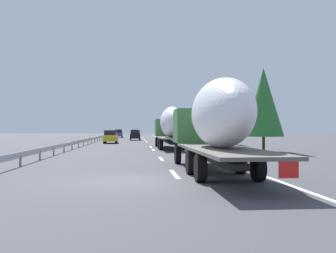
{
  "coord_description": "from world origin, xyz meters",
  "views": [
    {
      "loc": [
        -14.32,
        -0.09,
        1.97
      ],
      "look_at": [
        15.68,
        -2.72,
        2.18
      ],
      "focal_mm": 40.1,
      "sensor_mm": 36.0,
      "label": 1
    }
  ],
  "objects_px": {
    "truck_trailing": "(214,121)",
    "car_black_suv": "(135,135)",
    "car_blue_sedan": "(119,134)",
    "road_sign": "(176,127)",
    "truck_lead": "(171,125)",
    "car_red_compact": "(134,133)",
    "car_yellow_coupe": "(111,137)"
  },
  "relations": [
    {
      "from": "truck_lead",
      "to": "road_sign",
      "type": "bearing_deg",
      "value": -7.7
    },
    {
      "from": "car_yellow_coupe",
      "to": "truck_trailing",
      "type": "bearing_deg",
      "value": -169.16
    },
    {
      "from": "truck_trailing",
      "to": "car_red_compact",
      "type": "height_order",
      "value": "truck_trailing"
    },
    {
      "from": "truck_lead",
      "to": "car_red_compact",
      "type": "height_order",
      "value": "truck_lead"
    },
    {
      "from": "truck_trailing",
      "to": "car_blue_sedan",
      "type": "bearing_deg",
      "value": 5.93
    },
    {
      "from": "road_sign",
      "to": "car_black_suv",
      "type": "bearing_deg",
      "value": 42.07
    },
    {
      "from": "truck_trailing",
      "to": "car_blue_sedan",
      "type": "distance_m",
      "value": 70.84
    },
    {
      "from": "car_black_suv",
      "to": "road_sign",
      "type": "height_order",
      "value": "road_sign"
    },
    {
      "from": "car_red_compact",
      "to": "car_black_suv",
      "type": "bearing_deg",
      "value": -179.64
    },
    {
      "from": "truck_trailing",
      "to": "car_black_suv",
      "type": "bearing_deg",
      "value": 3.97
    },
    {
      "from": "car_blue_sedan",
      "to": "car_red_compact",
      "type": "bearing_deg",
      "value": -20.31
    },
    {
      "from": "truck_trailing",
      "to": "car_yellow_coupe",
      "type": "distance_m",
      "value": 36.91
    },
    {
      "from": "car_black_suv",
      "to": "car_red_compact",
      "type": "xyz_separation_m",
      "value": [
        29.35,
        0.19,
        0.01
      ]
    },
    {
      "from": "car_blue_sedan",
      "to": "road_sign",
      "type": "distance_m",
      "value": 28.93
    },
    {
      "from": "truck_lead",
      "to": "car_red_compact",
      "type": "distance_m",
      "value": 59.74
    },
    {
      "from": "truck_lead",
      "to": "car_blue_sedan",
      "type": "bearing_deg",
      "value": 8.35
    },
    {
      "from": "car_blue_sedan",
      "to": "car_black_suv",
      "type": "distance_m",
      "value": 19.98
    },
    {
      "from": "car_blue_sedan",
      "to": "car_red_compact",
      "type": "distance_m",
      "value": 10.39
    },
    {
      "from": "car_yellow_coupe",
      "to": "road_sign",
      "type": "xyz_separation_m",
      "value": [
        7.28,
        -10.03,
        1.39
      ]
    },
    {
      "from": "car_black_suv",
      "to": "car_red_compact",
      "type": "distance_m",
      "value": 29.35
    },
    {
      "from": "truck_trailing",
      "to": "car_black_suv",
      "type": "height_order",
      "value": "truck_trailing"
    },
    {
      "from": "car_yellow_coupe",
      "to": "road_sign",
      "type": "relative_size",
      "value": 1.4
    },
    {
      "from": "car_blue_sedan",
      "to": "road_sign",
      "type": "height_order",
      "value": "road_sign"
    },
    {
      "from": "car_red_compact",
      "to": "road_sign",
      "type": "bearing_deg",
      "value": -169.48
    },
    {
      "from": "car_red_compact",
      "to": "car_yellow_coupe",
      "type": "height_order",
      "value": "car_red_compact"
    },
    {
      "from": "car_blue_sedan",
      "to": "car_yellow_coupe",
      "type": "height_order",
      "value": "car_blue_sedan"
    },
    {
      "from": "truck_trailing",
      "to": "truck_lead",
      "type": "bearing_deg",
      "value": 0.0
    },
    {
      "from": "car_black_suv",
      "to": "road_sign",
      "type": "distance_m",
      "value": 9.99
    },
    {
      "from": "car_black_suv",
      "to": "car_yellow_coupe",
      "type": "bearing_deg",
      "value": 166.87
    },
    {
      "from": "car_red_compact",
      "to": "truck_lead",
      "type": "bearing_deg",
      "value": -176.44
    },
    {
      "from": "truck_lead",
      "to": "car_blue_sedan",
      "type": "xyz_separation_m",
      "value": [
        49.87,
        7.32,
        -1.41
      ]
    },
    {
      "from": "truck_trailing",
      "to": "car_black_suv",
      "type": "distance_m",
      "value": 50.98
    }
  ]
}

